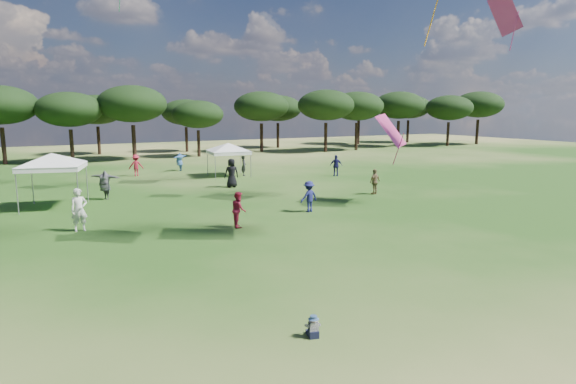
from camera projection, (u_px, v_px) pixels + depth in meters
name	position (u px, v px, depth m)	size (l,w,h in m)	color
ground	(389.00, 369.00, 9.63)	(140.00, 140.00, 0.00)	#2A5319
tree_line	(118.00, 107.00, 51.08)	(108.78, 17.63, 7.77)	black
tent_left	(52.00, 156.00, 25.00)	(5.84, 5.84, 3.19)	gray
tent_right	(228.00, 145.00, 37.23)	(5.91, 5.91, 2.88)	gray
toddler	(313.00, 327.00, 10.96)	(0.38, 0.41, 0.52)	black
festival_crowd	(143.00, 182.00, 28.70)	(29.29, 21.99, 1.93)	#434347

